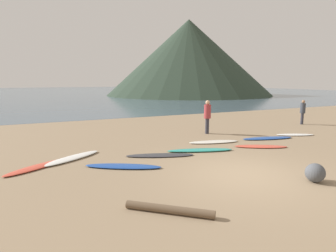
# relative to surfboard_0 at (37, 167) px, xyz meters

# --- Properties ---
(ground_plane) EXTENTS (120.00, 120.00, 0.20)m
(ground_plane) POSITION_rel_surfboard_0_xyz_m (5.67, 6.67, -0.14)
(ground_plane) COLOR #8C7559
(ground_plane) RESTS_ON ground
(ocean_water) EXTENTS (140.00, 100.00, 0.01)m
(ocean_water) POSITION_rel_surfboard_0_xyz_m (5.67, 60.38, -0.04)
(ocean_water) COLOR #475B6B
(ocean_water) RESTS_ON ground
(headland_hill) EXTENTS (31.37, 31.37, 14.13)m
(headland_hill) POSITION_rel_surfboard_0_xyz_m (26.71, 38.00, 7.03)
(headland_hill) COLOR #28382B
(headland_hill) RESTS_ON ground
(surfboard_0) EXTENTS (2.11, 1.62, 0.08)m
(surfboard_0) POSITION_rel_surfboard_0_xyz_m (0.00, 0.00, 0.00)
(surfboard_0) COLOR #D84C38
(surfboard_0) RESTS_ON ground
(surfboard_1) EXTENTS (2.34, 1.79, 0.10)m
(surfboard_1) POSITION_rel_surfboard_0_xyz_m (1.14, 0.58, 0.01)
(surfboard_1) COLOR white
(surfboard_1) RESTS_ON ground
(surfboard_2) EXTENTS (2.45, 1.71, 0.09)m
(surfboard_2) POSITION_rel_surfboard_0_xyz_m (2.56, -1.11, 0.00)
(surfboard_2) COLOR #1E479E
(surfboard_2) RESTS_ON ground
(surfboard_3) EXTENTS (2.57, 1.40, 0.07)m
(surfboard_3) POSITION_rel_surfboard_0_xyz_m (4.19, -0.36, -0.01)
(surfboard_3) COLOR #333338
(surfboard_3) RESTS_ON ground
(surfboard_4) EXTENTS (2.66, 1.28, 0.10)m
(surfboard_4) POSITION_rel_surfboard_0_xyz_m (5.92, -0.40, 0.01)
(surfboard_4) COLOR teal
(surfboard_4) RESTS_ON ground
(surfboard_5) EXTENTS (2.39, 1.12, 0.08)m
(surfboard_5) POSITION_rel_surfboard_0_xyz_m (7.30, 0.67, 0.00)
(surfboard_5) COLOR silver
(surfboard_5) RESTS_ON ground
(surfboard_6) EXTENTS (2.20, 1.51, 0.07)m
(surfboard_6) POSITION_rel_surfboard_0_xyz_m (8.63, -0.90, -0.00)
(surfboard_6) COLOR #D84C38
(surfboard_6) RESTS_ON ground
(surfboard_7) EXTENTS (2.63, 1.13, 0.08)m
(surfboard_7) POSITION_rel_surfboard_0_xyz_m (10.13, 0.24, 0.00)
(surfboard_7) COLOR #1E479E
(surfboard_7) RESTS_ON ground
(surfboard_8) EXTENTS (1.96, 1.23, 0.07)m
(surfboard_8) POSITION_rel_surfboard_0_xyz_m (12.06, 0.30, -0.00)
(surfboard_8) COLOR white
(surfboard_8) RESTS_ON ground
(person_0) EXTENTS (0.32, 0.32, 1.56)m
(person_0) POSITION_rel_surfboard_0_xyz_m (15.49, 2.72, 0.88)
(person_0) COLOR #2D2D38
(person_0) RESTS_ON ground
(person_1) EXTENTS (0.36, 0.36, 1.78)m
(person_1) POSITION_rel_surfboard_0_xyz_m (8.22, 2.65, 1.01)
(person_1) COLOR #2D2D38
(person_1) RESTS_ON ground
(driftwood_log) EXTENTS (1.61, 1.39, 0.18)m
(driftwood_log) POSITION_rel_surfboard_0_xyz_m (2.59, -4.58, 0.05)
(driftwood_log) COLOR brown
(driftwood_log) RESTS_ON ground
(beach_rock_near) EXTENTS (0.53, 0.53, 0.53)m
(beach_rock_near) POSITION_rel_surfboard_0_xyz_m (7.06, -4.63, 0.23)
(beach_rock_near) COLOR #494C51
(beach_rock_near) RESTS_ON ground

